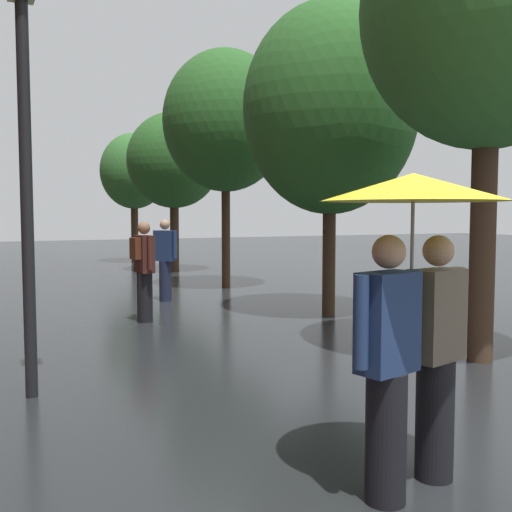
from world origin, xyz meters
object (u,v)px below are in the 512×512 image
at_px(street_tree_4, 134,172).
at_px(couple_under_umbrella, 413,274).
at_px(street_tree_2, 225,121).
at_px(street_tree_0, 489,10).
at_px(pedestrian_walking_far, 165,259).
at_px(pedestrian_walking_midground, 144,269).
at_px(street_tree_1, 330,109).
at_px(street_lamp_post, 25,149).
at_px(street_tree_3, 174,161).

relative_size(street_tree_4, couple_under_umbrella, 2.32).
bearing_deg(street_tree_2, street_tree_0, -90.25).
relative_size(street_tree_4, pedestrian_walking_far, 2.83).
xyz_separation_m(pedestrian_walking_midground, pedestrian_walking_far, (1.05, 2.18, -0.03)).
xyz_separation_m(street_tree_1, pedestrian_walking_midground, (-3.19, 0.75, -2.77)).
bearing_deg(pedestrian_walking_midground, street_lamp_post, -120.88).
bearing_deg(pedestrian_walking_far, street_tree_4, 79.06).
height_order(street_tree_2, pedestrian_walking_midground, street_tree_2).
relative_size(street_tree_3, street_lamp_post, 1.20).
bearing_deg(street_tree_1, street_tree_0, -92.44).
height_order(street_lamp_post, pedestrian_walking_midground, street_lamp_post).
bearing_deg(pedestrian_walking_far, pedestrian_walking_midground, -115.69).
bearing_deg(street_tree_3, street_tree_4, 93.53).
relative_size(street_tree_0, pedestrian_walking_far, 3.48).
relative_size(street_tree_1, pedestrian_walking_far, 3.25).
bearing_deg(pedestrian_walking_midground, pedestrian_walking_far, 64.31).
xyz_separation_m(street_tree_0, street_tree_3, (0.22, 12.71, -0.76)).
relative_size(street_lamp_post, pedestrian_walking_midground, 2.47).
distance_m(street_tree_0, street_lamp_post, 5.53).
height_order(street_tree_1, street_tree_2, street_tree_2).
bearing_deg(street_tree_1, street_tree_2, 91.56).
distance_m(pedestrian_walking_midground, pedestrian_walking_far, 2.42).
relative_size(street_tree_1, pedestrian_walking_midground, 3.27).
distance_m(street_tree_2, pedestrian_walking_midground, 5.76).
bearing_deg(street_tree_4, pedestrian_walking_far, -100.94).
height_order(street_tree_1, couple_under_umbrella, street_tree_1).
relative_size(pedestrian_walking_midground, pedestrian_walking_far, 0.99).
bearing_deg(pedestrian_walking_midground, couple_under_umbrella, -90.45).
bearing_deg(street_tree_0, street_tree_1, 87.56).
relative_size(street_tree_0, street_tree_2, 1.03).
bearing_deg(couple_under_umbrella, street_tree_4, 80.87).
bearing_deg(couple_under_umbrella, street_tree_2, 73.32).
bearing_deg(street_tree_4, street_tree_3, -86.47).
bearing_deg(pedestrian_walking_midground, street_tree_2, 50.24).
distance_m(street_tree_1, street_tree_3, 9.04).
xyz_separation_m(street_lamp_post, pedestrian_walking_far, (3.16, 5.71, -1.58)).
bearing_deg(street_tree_4, street_lamp_post, -107.91).
distance_m(street_tree_1, street_tree_4, 13.06).
height_order(pedestrian_walking_midground, pedestrian_walking_far, pedestrian_walking_far).
relative_size(street_tree_2, couple_under_umbrella, 2.78).
height_order(street_tree_0, street_tree_4, street_tree_0).
height_order(street_tree_0, pedestrian_walking_far, street_tree_0).
xyz_separation_m(street_tree_0, street_tree_4, (-0.03, 16.73, -0.84)).
distance_m(street_lamp_post, pedestrian_walking_midground, 4.40).
relative_size(street_tree_3, street_tree_4, 1.04).
xyz_separation_m(street_tree_3, pedestrian_walking_midground, (-3.25, -8.29, -2.60)).
xyz_separation_m(street_tree_1, street_tree_3, (0.06, 9.04, -0.18)).
height_order(street_tree_1, street_tree_4, street_tree_1).
xyz_separation_m(street_tree_3, street_lamp_post, (-5.37, -11.82, -1.05)).
bearing_deg(street_tree_0, street_tree_3, 89.02).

